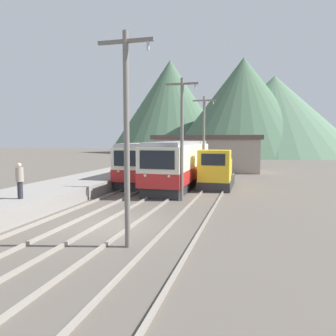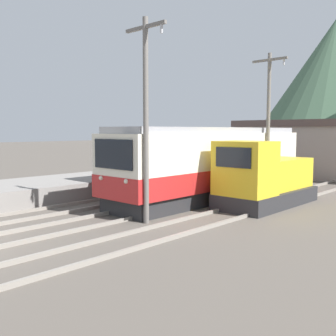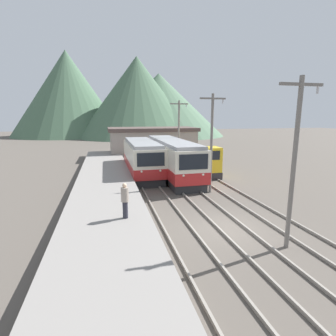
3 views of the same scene
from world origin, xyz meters
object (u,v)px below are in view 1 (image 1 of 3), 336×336
object	(u,v)px
commuter_train_center	(180,165)
catenary_mast_far	(204,136)
commuter_train_left	(151,164)
catenary_mast_mid	(182,135)
person_on_platform	(20,179)
shunting_locomotive	(217,172)
catenary_mast_near	(127,133)

from	to	relation	value
commuter_train_center	catenary_mast_far	bearing A→B (deg)	62.00
commuter_train_left	catenary_mast_mid	xyz separation A→B (m)	(4.31, -7.09, 2.44)
person_on_platform	catenary_mast_mid	bearing A→B (deg)	39.97
commuter_train_left	person_on_platform	world-z (taller)	commuter_train_left
commuter_train_center	shunting_locomotive	world-z (taller)	commuter_train_center
catenary_mast_mid	catenary_mast_far	world-z (taller)	same
commuter_train_center	catenary_mast_near	bearing A→B (deg)	-84.31
shunting_locomotive	person_on_platform	world-z (taller)	shunting_locomotive
shunting_locomotive	catenary_mast_near	size ratio (longest dim) A/B	0.77
catenary_mast_near	catenary_mast_mid	world-z (taller)	same
commuter_train_center	shunting_locomotive	distance (m)	3.04
catenary_mast_near	commuter_train_left	bearing A→B (deg)	105.00
commuter_train_left	person_on_platform	xyz separation A→B (m)	(-2.68, -12.95, 0.21)
catenary_mast_near	person_on_platform	world-z (taller)	catenary_mast_near
catenary_mast_near	shunting_locomotive	bearing A→B (deg)	84.31
catenary_mast_far	person_on_platform	xyz separation A→B (m)	(-6.99, -14.84, -2.23)
commuter_train_left	commuter_train_center	distance (m)	2.95
shunting_locomotive	person_on_platform	xyz separation A→B (m)	(-8.48, -11.86, 0.62)
commuter_train_center	catenary_mast_mid	distance (m)	6.77
catenary_mast_near	person_on_platform	xyz separation A→B (m)	(-6.99, 3.12, -2.23)
commuter_train_left	person_on_platform	bearing A→B (deg)	-101.71
catenary_mast_far	commuter_train_left	bearing A→B (deg)	-156.28
shunting_locomotive	catenary_mast_mid	xyz separation A→B (m)	(-1.49, -6.00, 2.86)
shunting_locomotive	person_on_platform	bearing A→B (deg)	-125.58
shunting_locomotive	catenary_mast_near	bearing A→B (deg)	-95.69
catenary_mast_mid	commuter_train_left	bearing A→B (deg)	121.27
catenary_mast_far	catenary_mast_mid	bearing A→B (deg)	-90.00
catenary_mast_mid	person_on_platform	distance (m)	9.39
commuter_train_left	catenary_mast_mid	world-z (taller)	catenary_mast_mid
commuter_train_center	person_on_platform	world-z (taller)	commuter_train_center
catenary_mast_far	commuter_train_center	bearing A→B (deg)	-118.00
shunting_locomotive	catenary_mast_mid	size ratio (longest dim) A/B	0.77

